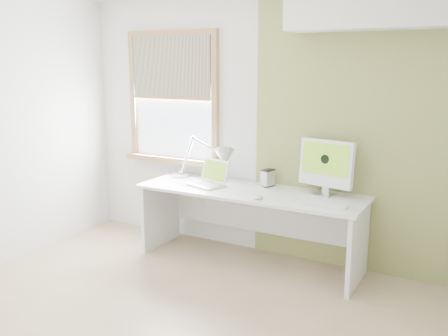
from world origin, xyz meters
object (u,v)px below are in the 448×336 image
Objects in this scene: laptop at (210,179)px; external_drive at (268,178)px; desk_lamp at (216,159)px; imac at (326,164)px; desk at (252,208)px.

external_drive is at bearing 23.05° from laptop.
imac is (1.13, 0.04, 0.05)m from desk_lamp.
external_drive is at bearing 9.40° from desk_lamp.
desk_lamp is at bearing 170.11° from desk.
imac is at bearing 10.06° from desk.
laptop is at bearing -172.68° from desk.
laptop is at bearing -156.95° from external_drive.
imac reaches higher than external_drive.
desk is 2.78× the size of desk_lamp.
desk_lamp is 1.14m from imac.
laptop is 0.80× the size of imac.
desk is 0.52m from laptop.
desk_lamp is 4.68× the size of external_drive.
imac is (0.59, -0.05, 0.20)m from external_drive.
imac reaches higher than desk.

